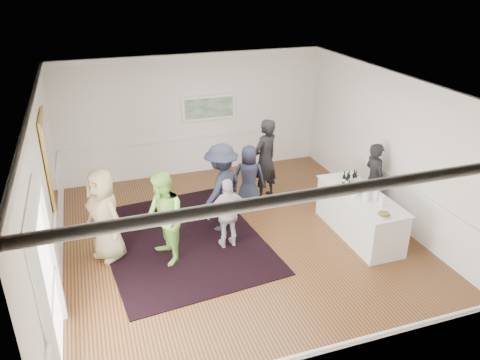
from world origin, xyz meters
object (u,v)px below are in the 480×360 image
object	(u,v)px
guest_tan	(104,215)
guest_green	(164,219)
guest_lilac	(228,214)
nut_bowl	(384,215)
guest_navy	(249,177)
ice_bucket	(358,186)
serving_table	(359,214)
guest_dark_a	(222,188)
bartender	(374,180)
guest_dark_b	(265,160)

from	to	relation	value
guest_tan	guest_green	distance (m)	1.14
guest_lilac	nut_bowl	world-z (taller)	guest_lilac
guest_navy	guest_green	bearing A→B (deg)	59.50
guest_navy	ice_bucket	distance (m)	2.52
serving_table	guest_lilac	world-z (taller)	guest_lilac
guest_dark_a	guest_lilac	bearing A→B (deg)	43.40
bartender	guest_dark_b	world-z (taller)	guest_dark_b
guest_green	guest_dark_b	distance (m)	3.37
ice_bucket	nut_bowl	size ratio (longest dim) A/B	1.09
guest_dark_b	guest_navy	size ratio (longest dim) A/B	1.33
guest_dark_b	guest_green	bearing A→B (deg)	7.48
bartender	ice_bucket	world-z (taller)	bartender
bartender	guest_navy	world-z (taller)	bartender
bartender	guest_tan	distance (m)	5.79
bartender	nut_bowl	xyz separation A→B (m)	(-0.87, -1.62, 0.11)
serving_table	guest_dark_a	world-z (taller)	guest_dark_a
nut_bowl	guest_navy	bearing A→B (deg)	119.80
guest_lilac	ice_bucket	bearing A→B (deg)	172.87
serving_table	guest_dark_b	bearing A→B (deg)	118.91
bartender	guest_dark_b	distance (m)	2.52
serving_table	bartender	world-z (taller)	bartender
serving_table	guest_green	xyz separation A→B (m)	(-4.01, 0.32, 0.44)
serving_table	ice_bucket	bearing A→B (deg)	86.84
serving_table	guest_navy	size ratio (longest dim) A/B	1.53
serving_table	guest_dark_b	world-z (taller)	guest_dark_b
guest_green	ice_bucket	xyz separation A→B (m)	(4.02, -0.16, 0.13)
serving_table	guest_lilac	distance (m)	2.76
guest_green	guest_navy	distance (m)	2.78
guest_lilac	guest_dark_b	bearing A→B (deg)	-130.76
guest_dark_a	nut_bowl	size ratio (longest dim) A/B	8.06
guest_lilac	nut_bowl	size ratio (longest dim) A/B	6.17
guest_navy	guest_tan	bearing A→B (deg)	42.80
guest_tan	guest_navy	bearing A→B (deg)	75.85
guest_tan	guest_green	size ratio (longest dim) A/B	1.00
guest_navy	guest_dark_a	bearing A→B (deg)	65.75
serving_table	guest_green	distance (m)	4.04
serving_table	guest_dark_a	size ratio (longest dim) A/B	1.19
guest_navy	ice_bucket	bearing A→B (deg)	158.46
guest_dark_a	nut_bowl	distance (m)	3.27
guest_green	guest_dark_b	world-z (taller)	guest_dark_b
guest_lilac	serving_table	bearing A→B (deg)	169.49
guest_green	guest_lilac	size ratio (longest dim) A/B	1.24
guest_navy	ice_bucket	xyz separation A→B (m)	(1.76, -1.78, 0.30)
guest_tan	guest_dark_b	world-z (taller)	guest_dark_b
serving_table	nut_bowl	world-z (taller)	nut_bowl
guest_dark_a	ice_bucket	bearing A→B (deg)	119.10
guest_green	guest_lilac	xyz separation A→B (m)	(1.29, 0.12, -0.17)
guest_navy	nut_bowl	distance (m)	3.31
bartender	guest_lilac	size ratio (longest dim) A/B	1.16
bartender	guest_green	world-z (taller)	guest_green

